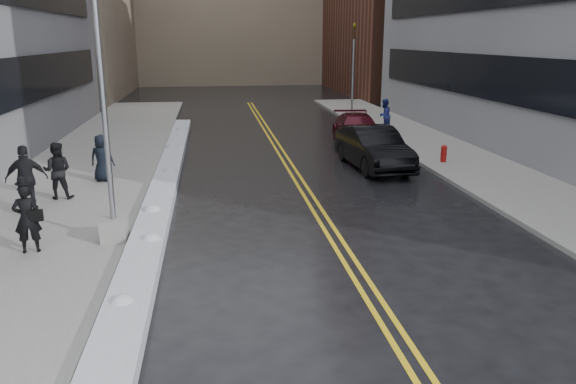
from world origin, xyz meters
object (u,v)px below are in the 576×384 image
object	(u,v)px
traffic_signal	(353,67)
pedestrian_c	(102,158)
fire_hydrant	(444,153)
car_maroon	(358,129)
pedestrian_b	(57,171)
car_black	(373,148)
pedestrian_d	(27,179)
pedestrian_fedora	(27,218)
pedestrian_east	(384,115)
lamppost	(108,150)

from	to	relation	value
traffic_signal	pedestrian_c	distance (m)	20.48
fire_hydrant	car_maroon	xyz separation A→B (m)	(-2.37, 5.33, 0.20)
fire_hydrant	pedestrian_b	xyz separation A→B (m)	(-14.72, -3.65, 0.53)
car_black	pedestrian_d	bearing A→B (deg)	-162.67
pedestrian_c	car_black	size ratio (longest dim) A/B	0.33
pedestrian_fedora	pedestrian_d	distance (m)	3.67
traffic_signal	pedestrian_c	bearing A→B (deg)	-130.52
fire_hydrant	pedestrian_fedora	bearing A→B (deg)	-148.98
pedestrian_d	pedestrian_east	xyz separation A→B (m)	(15.15, 13.20, -0.11)
pedestrian_fedora	car_black	xyz separation A→B (m)	(11.10, 8.41, -0.16)
lamppost	car_black	xyz separation A→B (m)	(9.17, 7.85, -1.68)
lamppost	fire_hydrant	xyz separation A→B (m)	(12.30, 8.00, -1.98)
car_maroon	pedestrian_d	bearing A→B (deg)	-136.62
pedestrian_c	pedestrian_fedora	bearing A→B (deg)	94.04
pedestrian_fedora	pedestrian_d	size ratio (longest dim) A/B	0.85
fire_hydrant	pedestrian_c	xyz separation A→B (m)	(-13.72, -1.46, 0.46)
pedestrian_c	car_maroon	size ratio (longest dim) A/B	0.33
traffic_signal	pedestrian_c	xyz separation A→B (m)	(-13.22, -15.46, -2.39)
pedestrian_d	pedestrian_east	bearing A→B (deg)	-150.24
fire_hydrant	pedestrian_fedora	xyz separation A→B (m)	(-14.22, -8.55, 0.47)
fire_hydrant	pedestrian_east	world-z (taller)	pedestrian_east
pedestrian_east	car_black	bearing A→B (deg)	25.96
pedestrian_c	car_black	distance (m)	10.67
pedestrian_b	car_black	distance (m)	12.12
traffic_signal	pedestrian_b	distance (m)	22.79
pedestrian_b	pedestrian_d	world-z (taller)	pedestrian_d
car_black	traffic_signal	bearing A→B (deg)	74.84
traffic_signal	car_maroon	world-z (taller)	traffic_signal
lamppost	car_maroon	xyz separation A→B (m)	(9.93, 13.33, -1.78)
pedestrian_d	pedestrian_b	bearing A→B (deg)	-122.15
lamppost	pedestrian_c	xyz separation A→B (m)	(-1.42, 6.54, -1.52)
traffic_signal	pedestrian_east	distance (m)	6.31
car_black	lamppost	bearing A→B (deg)	-144.06
lamppost	pedestrian_east	xyz separation A→B (m)	(12.20, 16.16, -1.48)
pedestrian_b	pedestrian_east	distance (m)	18.80
lamppost	car_maroon	bearing A→B (deg)	53.31
traffic_signal	pedestrian_b	size ratio (longest dim) A/B	3.22
pedestrian_d	pedestrian_east	distance (m)	20.09
pedestrian_east	car_black	distance (m)	8.84
traffic_signal	car_maroon	size ratio (longest dim) A/B	1.16
pedestrian_c	pedestrian_d	xyz separation A→B (m)	(-1.53, -3.57, 0.16)
traffic_signal	pedestrian_fedora	distance (m)	26.51
car_maroon	lamppost	bearing A→B (deg)	-122.13
car_maroon	pedestrian_east	bearing A→B (deg)	55.86
pedestrian_b	pedestrian_fedora	bearing A→B (deg)	97.10
pedestrian_d	car_maroon	size ratio (longest dim) A/B	0.39
lamppost	pedestrian_c	bearing A→B (deg)	102.23
pedestrian_d	car_maroon	xyz separation A→B (m)	(12.88, 10.37, -0.42)
traffic_signal	pedestrian_fedora	world-z (taller)	traffic_signal
pedestrian_b	pedestrian_east	size ratio (longest dim) A/B	1.03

